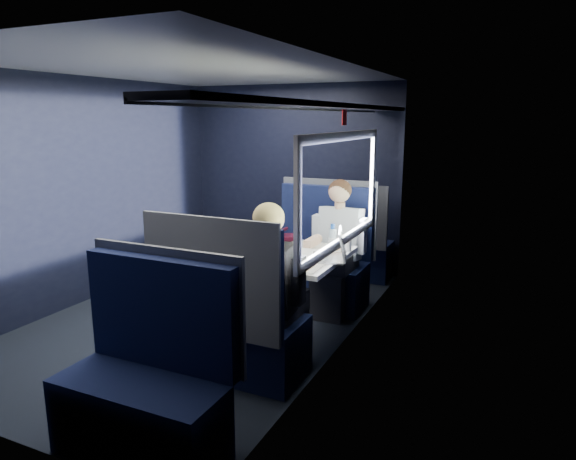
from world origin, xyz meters
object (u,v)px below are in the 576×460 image
at_px(table, 302,264).
at_px(seat_row_back, 148,383).
at_px(bottle_small, 332,239).
at_px(cup, 347,245).
at_px(laptop, 335,251).
at_px(seat_bay_near, 317,263).
at_px(woman, 272,281).
at_px(man, 337,241).
at_px(seat_row_front, 347,245).
at_px(seat_bay_far, 231,324).

distance_m(table, seat_row_back, 1.82).
relative_size(bottle_small, cup, 2.49).
xyz_separation_m(table, laptop, (0.30, -0.02, 0.15)).
height_order(seat_bay_near, bottle_small, seat_bay_near).
bearing_deg(woman, man, 90.00).
bearing_deg(woman, cup, 77.28).
distance_m(seat_bay_near, seat_row_back, 2.66).
distance_m(bottle_small, cup, 0.14).
bearing_deg(seat_row_front, table, -84.20).
height_order(seat_bay_near, seat_bay_far, same).
bearing_deg(table, man, 84.48).
bearing_deg(seat_row_back, man, 84.28).
relative_size(seat_row_front, seat_row_back, 1.00).
xyz_separation_m(man, cup, (0.23, -0.39, 0.07)).
bearing_deg(man, table, -95.52).
bearing_deg(seat_row_back, bottle_small, 80.17).
distance_m(laptop, bottle_small, 0.31).
relative_size(seat_bay_far, bottle_small, 5.24).
distance_m(seat_row_front, woman, 2.54).
bearing_deg(table, seat_row_back, -95.80).
height_order(seat_row_front, woman, woman).
relative_size(man, bottle_small, 5.50).
relative_size(seat_bay_near, seat_bay_far, 1.00).
distance_m(seat_bay_far, seat_row_back, 0.92).
xyz_separation_m(seat_row_front, laptop, (0.48, -1.81, 0.40)).
relative_size(man, cup, 13.72).
xyz_separation_m(seat_bay_near, laptop, (0.50, -0.88, 0.39)).
relative_size(seat_row_front, bottle_small, 4.83).
relative_size(seat_bay_far, man, 0.95).
distance_m(seat_bay_near, cup, 0.83).
bearing_deg(seat_bay_near, cup, -48.02).
relative_size(seat_row_front, cup, 12.04).
height_order(seat_bay_near, seat_row_front, seat_bay_near).
distance_m(seat_bay_near, woman, 1.63).
xyz_separation_m(table, seat_bay_near, (-0.20, 0.87, -0.24)).
xyz_separation_m(man, laptop, (0.23, -0.72, 0.09)).
distance_m(seat_bay_near, man, 0.43).
bearing_deg(cup, seat_row_back, -102.83).
relative_size(seat_bay_far, laptop, 3.03).
height_order(seat_row_back, woman, woman).
distance_m(seat_row_back, man, 2.53).
relative_size(seat_bay_far, cup, 13.07).
bearing_deg(seat_bay_far, cup, 67.97).
xyz_separation_m(woman, cup, (0.23, 1.02, 0.06)).
distance_m(seat_row_back, laptop, 1.89).
bearing_deg(bottle_small, seat_row_front, 103.17).
bearing_deg(bottle_small, seat_bay_near, 122.21).
xyz_separation_m(seat_row_back, laptop, (0.48, 1.78, 0.40)).
xyz_separation_m(seat_bay_far, seat_row_front, (0.00, 2.67, -0.00)).
relative_size(seat_bay_far, woman, 0.95).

